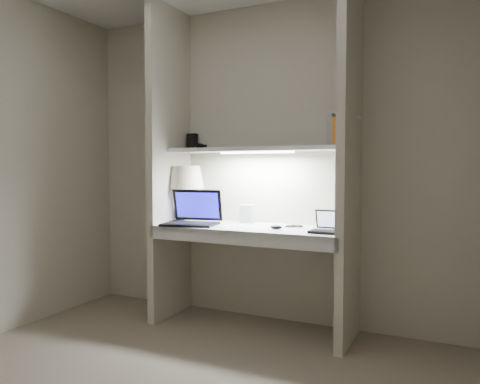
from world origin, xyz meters
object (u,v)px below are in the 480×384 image
Objects in this scene: laptop_netbook at (329,227)px; book_row at (344,131)px; speaker at (247,214)px; table_lamp at (185,184)px; laptop_main at (193,217)px.

book_row reaches higher than laptop_netbook.
table_lamp is at bearing 167.89° from speaker.
laptop_main is at bearing -177.12° from laptop_netbook.
table_lamp is 1.35m from book_row.
book_row is (0.76, -0.00, 0.63)m from speaker.
laptop_netbook is 1.60× the size of speaker.
speaker is at bearing 179.64° from book_row.
table_lamp is 0.58m from speaker.
laptop_netbook is at bearing -98.12° from book_row.
table_lamp is at bearing 124.85° from laptop_main.
laptop_main is 1.95× the size of book_row.
speaker is at bearing 8.97° from table_lamp.
laptop_netbook is at bearing -40.10° from speaker.
table_lamp is 3.08× the size of speaker.
book_row reaches higher than table_lamp.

